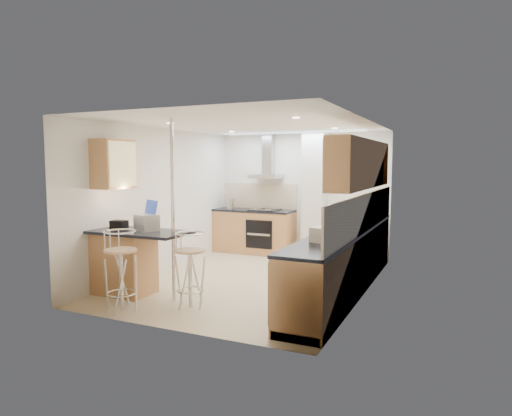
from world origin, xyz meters
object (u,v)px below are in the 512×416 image
at_px(microwave, 352,215).
at_px(bar_stool_near, 121,271).
at_px(laptop, 147,223).
at_px(bar_stool_end, 190,270).
at_px(bread_bin, 326,234).

distance_m(microwave, bar_stool_near, 3.69).
distance_m(laptop, bar_stool_end, 1.04).
relative_size(bar_stool_near, bar_stool_end, 1.05).
height_order(bar_stool_near, bar_stool_end, bar_stool_near).
xyz_separation_m(microwave, laptop, (-2.45, -2.11, -0.00)).
bearing_deg(microwave, laptop, 142.71).
distance_m(microwave, bar_stool_end, 2.87).
relative_size(microwave, bar_stool_near, 0.46).
bearing_deg(bread_bin, bar_stool_near, -141.70).
relative_size(microwave, bread_bin, 1.39).
height_order(microwave, bread_bin, microwave).
distance_m(bar_stool_end, bread_bin, 1.83).
relative_size(microwave, bar_stool_end, 0.49).
bearing_deg(laptop, bar_stool_end, 11.10).
distance_m(bar_stool_near, bar_stool_end, 0.88).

